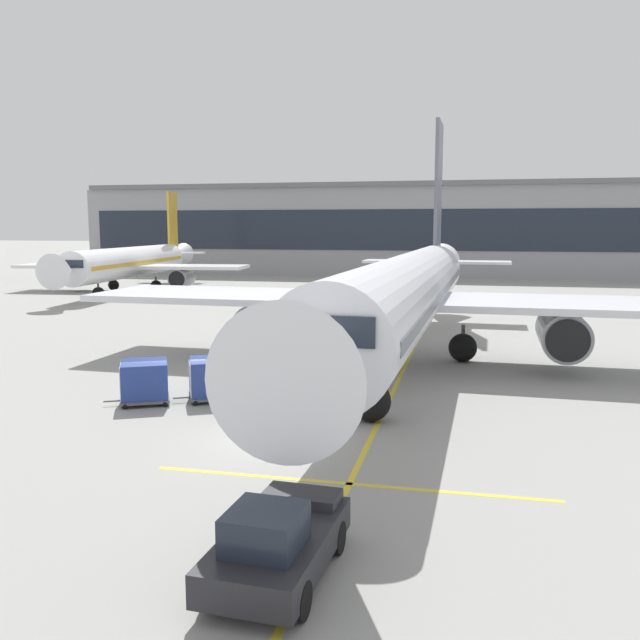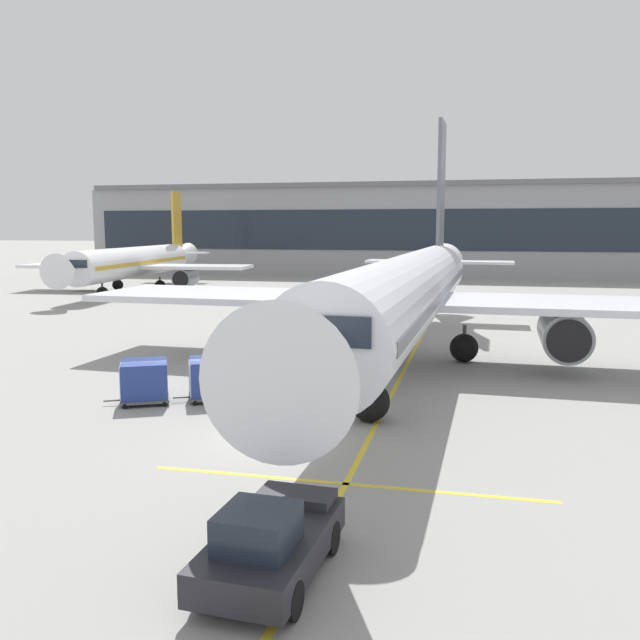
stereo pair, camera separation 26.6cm
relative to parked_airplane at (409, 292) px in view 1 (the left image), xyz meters
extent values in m
plane|color=gray|center=(-3.40, -14.65, -3.94)|extent=(600.00, 600.00, 0.00)
cylinder|color=silver|center=(-0.02, -0.83, 0.10)|extent=(4.98, 36.42, 3.93)
cube|color=slate|center=(-0.02, -0.83, 0.10)|extent=(4.98, 34.97, 0.47)
cone|color=silver|center=(-0.61, -20.94, 0.10)|extent=(3.84, 4.03, 3.73)
cone|color=silver|center=(0.60, 20.47, 0.40)|extent=(3.52, 6.38, 3.34)
cube|color=silver|center=(-9.41, 0.35, -0.49)|extent=(17.46, 7.76, 0.36)
cylinder|color=#93969E|center=(-8.02, -0.41, -1.88)|extent=(2.57, 4.79, 2.43)
cylinder|color=black|center=(-8.09, -2.82, -1.88)|extent=(2.07, 0.18, 2.07)
cube|color=silver|center=(9.41, -0.20, -0.49)|extent=(17.46, 7.76, 0.36)
cylinder|color=#93969E|center=(7.98, -0.88, -1.88)|extent=(2.57, 4.79, 2.43)
cylinder|color=black|center=(7.91, -3.29, -1.88)|extent=(2.07, 0.18, 2.07)
cube|color=slate|center=(0.55, 18.90, 6.34)|extent=(0.41, 4.37, 10.90)
cube|color=silver|center=(0.54, 18.58, 0.69)|extent=(11.81, 3.25, 0.20)
cube|color=#1E2633|center=(-0.53, -18.20, 0.69)|extent=(2.80, 1.85, 0.86)
cylinder|color=#47474C|center=(-0.34, -11.72, -2.51)|extent=(0.22, 0.22, 1.29)
sphere|color=black|center=(-0.34, -11.72, -3.15)|extent=(1.58, 1.58, 1.58)
cylinder|color=#47474C|center=(-2.92, 1.07, -2.51)|extent=(0.22, 0.22, 1.29)
sphere|color=black|center=(-2.92, 1.07, -3.15)|extent=(1.58, 1.58, 1.58)
cylinder|color=#47474C|center=(2.97, 0.90, -2.51)|extent=(0.22, 0.22, 1.29)
sphere|color=black|center=(2.97, 0.90, -3.15)|extent=(1.58, 1.58, 1.58)
cube|color=silver|center=(-5.05, -7.54, -3.44)|extent=(3.76, 2.89, 0.44)
cube|color=black|center=(-6.05, -7.61, -2.87)|extent=(0.78, 0.76, 0.70)
cylinder|color=#333338|center=(-5.43, -7.32, -2.82)|extent=(0.08, 0.08, 0.80)
cube|color=silver|center=(-3.92, -7.01, -2.30)|extent=(4.84, 2.90, 1.98)
cube|color=black|center=(-3.92, -7.01, -2.21)|extent=(4.65, 2.72, 1.84)
cube|color=#333338|center=(-3.73, -7.41, -2.18)|extent=(4.42, 2.11, 2.02)
cube|color=#333338|center=(-4.11, -6.62, -2.18)|extent=(4.42, 2.11, 2.02)
cylinder|color=black|center=(-3.66, -7.70, -3.66)|extent=(0.59, 0.42, 0.56)
cylinder|color=black|center=(-4.28, -6.37, -3.66)|extent=(0.59, 0.42, 0.56)
cylinder|color=black|center=(-5.81, -8.71, -3.66)|extent=(0.59, 0.42, 0.56)
cylinder|color=black|center=(-6.44, -7.38, -3.66)|extent=(0.59, 0.42, 0.56)
cube|color=#515156|center=(-7.45, -10.12, -3.73)|extent=(2.50, 2.32, 0.12)
cylinder|color=#4C4C51|center=(-8.66, -10.72, -3.74)|extent=(0.66, 0.37, 0.07)
cube|color=navy|center=(-7.45, -10.12, -2.92)|extent=(2.37, 2.19, 1.50)
cube|color=navy|center=(-7.63, -9.75, -2.40)|extent=(2.03, 1.55, 0.74)
cube|color=silver|center=(-8.31, -10.54, -2.92)|extent=(0.67, 1.30, 1.38)
sphere|color=black|center=(-8.47, -9.86, -3.79)|extent=(0.30, 0.30, 0.30)
sphere|color=black|center=(-7.87, -11.08, -3.79)|extent=(0.30, 0.30, 0.30)
sphere|color=black|center=(-7.04, -9.15, -3.79)|extent=(0.30, 0.30, 0.30)
sphere|color=black|center=(-6.43, -10.37, -3.79)|extent=(0.30, 0.30, 0.30)
cube|color=#515156|center=(-10.06, -11.27, -3.73)|extent=(2.50, 2.32, 0.12)
cylinder|color=#4C4C51|center=(-11.26, -11.87, -3.74)|extent=(0.66, 0.37, 0.07)
cube|color=navy|center=(-10.06, -11.27, -2.92)|extent=(2.37, 2.19, 1.50)
cube|color=navy|center=(-10.24, -10.90, -2.40)|extent=(2.03, 1.55, 0.74)
cube|color=silver|center=(-10.92, -11.70, -2.92)|extent=(0.67, 1.30, 1.38)
sphere|color=black|center=(-11.07, -11.02, -3.79)|extent=(0.30, 0.30, 0.30)
sphere|color=black|center=(-10.47, -12.24, -3.79)|extent=(0.30, 0.30, 0.30)
sphere|color=black|center=(-9.64, -10.31, -3.79)|extent=(0.30, 0.30, 0.30)
sphere|color=black|center=(-9.04, -11.53, -3.79)|extent=(0.30, 0.30, 0.30)
cube|color=#232328|center=(-0.57, -23.74, -3.26)|extent=(2.37, 4.52, 0.70)
cube|color=#1E2633|center=(-0.62, -24.51, -2.51)|extent=(1.56, 1.63, 0.80)
cube|color=#28282D|center=(-0.47, -22.09, -2.79)|extent=(1.84, 1.08, 0.24)
cylinder|color=black|center=(0.43, -22.44, -3.56)|extent=(0.33, 0.78, 0.76)
cylinder|color=black|center=(-1.41, -22.32, -3.56)|extent=(0.33, 0.78, 0.76)
cylinder|color=black|center=(0.26, -25.16, -3.56)|extent=(0.33, 0.78, 0.76)
cylinder|color=black|center=(-1.58, -25.04, -3.56)|extent=(0.33, 0.78, 0.76)
cylinder|color=#514C42|center=(-5.45, -8.85, -3.51)|extent=(0.15, 0.15, 0.86)
cylinder|color=#514C42|center=(-5.46, -9.03, -3.51)|extent=(0.15, 0.15, 0.86)
cube|color=orange|center=(-5.45, -8.94, -2.79)|extent=(0.27, 0.40, 0.58)
cube|color=white|center=(-5.33, -8.95, -2.79)|extent=(0.04, 0.34, 0.08)
sphere|color=beige|center=(-5.45, -8.94, -2.38)|extent=(0.21, 0.21, 0.21)
sphere|color=yellow|center=(-5.45, -8.94, -2.31)|extent=(0.23, 0.23, 0.23)
cylinder|color=orange|center=(-5.44, -8.70, -2.84)|extent=(0.09, 0.09, 0.56)
cylinder|color=orange|center=(-5.47, -9.18, -2.84)|extent=(0.09, 0.09, 0.56)
cylinder|color=#333847|center=(-4.66, -10.44, -3.51)|extent=(0.15, 0.15, 0.86)
cylinder|color=#333847|center=(-4.65, -10.26, -3.51)|extent=(0.15, 0.15, 0.86)
cube|color=orange|center=(-4.65, -10.35, -2.79)|extent=(0.26, 0.39, 0.58)
cube|color=white|center=(-4.78, -10.34, -2.79)|extent=(0.03, 0.34, 0.08)
sphere|color=tan|center=(-4.65, -10.35, -2.38)|extent=(0.21, 0.21, 0.21)
sphere|color=yellow|center=(-4.65, -10.35, -2.31)|extent=(0.23, 0.23, 0.23)
cylinder|color=orange|center=(-4.66, -10.59, -2.84)|extent=(0.09, 0.09, 0.56)
cylinder|color=orange|center=(-4.64, -10.11, -2.84)|extent=(0.09, 0.09, 0.56)
cylinder|color=black|center=(-5.66, -10.50, -3.51)|extent=(0.15, 0.15, 0.86)
cylinder|color=black|center=(-5.54, -10.63, -3.51)|extent=(0.15, 0.15, 0.86)
cube|color=yellow|center=(-5.60, -10.57, -2.79)|extent=(0.43, 0.44, 0.58)
cube|color=white|center=(-5.51, -10.48, -2.79)|extent=(0.24, 0.26, 0.08)
sphere|color=tan|center=(-5.60, -10.57, -2.38)|extent=(0.21, 0.21, 0.21)
sphere|color=yellow|center=(-5.60, -10.57, -2.31)|extent=(0.23, 0.23, 0.23)
cylinder|color=yellow|center=(-5.77, -10.39, -2.84)|extent=(0.09, 0.09, 0.56)
cylinder|color=yellow|center=(-5.44, -10.74, -2.84)|extent=(0.09, 0.09, 0.56)
cylinder|color=#514C42|center=(-5.96, -9.89, -3.51)|extent=(0.15, 0.15, 0.86)
cylinder|color=#514C42|center=(-6.13, -9.82, -3.51)|extent=(0.15, 0.15, 0.86)
cube|color=yellow|center=(-6.04, -9.86, -2.79)|extent=(0.44, 0.36, 0.58)
cube|color=white|center=(-6.09, -9.97, -2.79)|extent=(0.32, 0.14, 0.08)
sphere|color=brown|center=(-6.04, -9.86, -2.38)|extent=(0.21, 0.21, 0.21)
sphere|color=yellow|center=(-6.04, -9.86, -2.31)|extent=(0.23, 0.23, 0.23)
cylinder|color=yellow|center=(-5.82, -9.95, -2.84)|extent=(0.09, 0.09, 0.56)
cylinder|color=yellow|center=(-6.26, -9.77, -2.84)|extent=(0.09, 0.09, 0.56)
cube|color=black|center=(-5.84, -3.24, -3.92)|extent=(0.61, 0.61, 0.05)
cone|color=orange|center=(-5.84, -3.24, -3.57)|extent=(0.49, 0.49, 0.64)
cylinder|color=white|center=(-5.84, -3.24, -3.54)|extent=(0.27, 0.27, 0.08)
cube|color=black|center=(-5.74, -3.62, -3.92)|extent=(0.67, 0.67, 0.05)
cone|color=orange|center=(-5.74, -3.62, -3.54)|extent=(0.54, 0.54, 0.71)
cylinder|color=white|center=(-5.74, -3.62, -3.50)|extent=(0.30, 0.30, 0.09)
cube|color=yellow|center=(-0.02, -0.83, -3.94)|extent=(0.20, 110.00, 0.01)
cube|color=yellow|center=(-0.02, -18.22, -3.94)|extent=(12.00, 0.20, 0.01)
cube|color=#939399|center=(9.62, 72.76, 2.71)|extent=(134.32, 20.23, 13.31)
cube|color=#1E2633|center=(9.62, 62.60, 3.05)|extent=(130.29, 0.10, 5.99)
cube|color=slate|center=(9.62, 70.74, 9.72)|extent=(132.98, 17.20, 0.70)
cylinder|color=white|center=(-35.05, 33.97, -0.53)|extent=(5.83, 26.98, 3.48)
cube|color=gold|center=(-35.05, 33.97, -0.53)|extent=(5.77, 25.92, 0.42)
cone|color=white|center=(-33.72, 18.90, -0.53)|extent=(3.60, 3.76, 3.31)
cone|color=white|center=(-36.48, 50.08, -0.27)|extent=(3.44, 5.81, 2.96)
cube|color=white|center=(-42.14, 34.01, -1.05)|extent=(13.14, 6.46, 0.36)
cylinder|color=#93969E|center=(-41.23, 33.55, -2.31)|extent=(2.46, 3.66, 2.16)
cylinder|color=black|center=(-41.08, 31.77, -2.31)|extent=(1.84, 0.28, 1.84)
cube|color=white|center=(-28.08, 35.26, -1.05)|extent=(13.14, 6.46, 0.36)
cylinder|color=#93969E|center=(-28.90, 34.65, -2.31)|extent=(2.46, 3.66, 2.16)
cylinder|color=black|center=(-28.74, 32.86, -2.31)|extent=(1.84, 0.28, 1.84)
cube|color=gold|center=(-36.36, 48.69, 4.18)|extent=(0.56, 3.23, 8.03)
cube|color=white|center=(-36.33, 48.41, -0.01)|extent=(8.80, 2.90, 0.20)
cube|color=#1E2633|center=(-33.93, 21.32, -0.01)|extent=(2.57, 1.78, 0.77)
cylinder|color=#47474C|center=(-34.34, 25.96, -2.79)|extent=(0.22, 0.22, 1.04)
sphere|color=black|center=(-34.34, 25.96, -3.31)|extent=(1.27, 1.27, 1.27)
cylinder|color=#47474C|center=(-37.77, 35.07, -2.79)|extent=(0.22, 0.22, 1.04)
sphere|color=black|center=(-37.77, 35.07, -3.31)|extent=(1.27, 1.27, 1.27)
cylinder|color=#47474C|center=(-32.57, 35.53, -2.79)|extent=(0.22, 0.22, 1.04)
sphere|color=black|center=(-32.57, 35.53, -3.31)|extent=(1.27, 1.27, 1.27)
camera|label=1|loc=(3.25, -36.78, 3.52)|focal=37.77mm
camera|label=2|loc=(3.51, -36.72, 3.52)|focal=37.77mm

